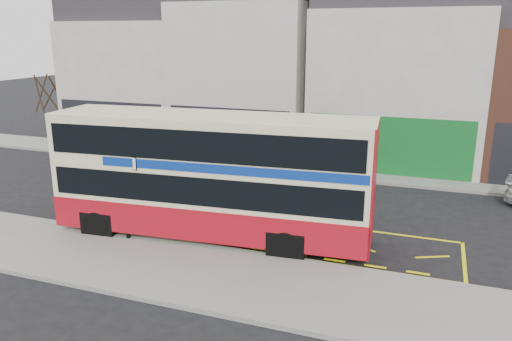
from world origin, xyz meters
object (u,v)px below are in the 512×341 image
at_px(double_decker_bus, 212,175).
at_px(street_tree_right, 432,101).
at_px(car_silver, 177,158).
at_px(street_tree_left, 49,84).
at_px(bus_stop_post, 126,188).
at_px(car_grey, 306,167).

relative_size(double_decker_bus, street_tree_right, 2.03).
bearing_deg(car_silver, street_tree_left, 59.22).
bearing_deg(car_silver, street_tree_right, -88.33).
bearing_deg(car_silver, bus_stop_post, -175.50).
xyz_separation_m(bus_stop_post, street_tree_right, (9.74, 13.11, 1.88)).
bearing_deg(car_grey, car_silver, 100.29).
bearing_deg(street_tree_left, street_tree_right, 0.68).
height_order(bus_stop_post, car_silver, bus_stop_post).
bearing_deg(street_tree_right, bus_stop_post, -126.60).
xyz_separation_m(street_tree_left, street_tree_right, (24.38, 0.29, -0.11)).
xyz_separation_m(car_grey, street_tree_left, (-18.58, 2.79, 3.38)).
bearing_deg(street_tree_right, double_decker_bus, -121.17).
height_order(street_tree_left, street_tree_right, street_tree_left).
height_order(car_silver, car_grey, car_grey).
distance_m(double_decker_bus, bus_stop_post, 3.05).
bearing_deg(car_grey, double_decker_bus, 177.06).
xyz_separation_m(double_decker_bus, car_silver, (-5.87, 8.00, -1.78)).
xyz_separation_m(double_decker_bus, street_tree_left, (-17.32, 11.40, 1.61)).
bearing_deg(street_tree_left, car_silver, -16.53).
xyz_separation_m(double_decker_bus, bus_stop_post, (-2.67, -1.43, -0.37)).
xyz_separation_m(double_decker_bus, street_tree_right, (7.07, 11.69, 1.50)).
distance_m(bus_stop_post, street_tree_left, 19.57).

